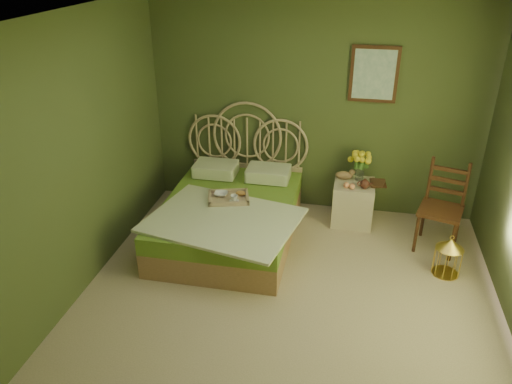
% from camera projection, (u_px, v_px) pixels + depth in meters
% --- Properties ---
extents(floor, '(4.50, 4.50, 0.00)m').
position_uv_depth(floor, '(284.00, 317.00, 4.59)').
color(floor, '#C3A98C').
rests_on(floor, ground).
extents(ceiling, '(4.50, 4.50, 0.00)m').
position_uv_depth(ceiling, '(293.00, 22.00, 3.42)').
color(ceiling, silver).
rests_on(ceiling, wall_back).
extents(wall_back, '(4.00, 0.00, 4.00)m').
position_uv_depth(wall_back, '(315.00, 109.00, 5.97)').
color(wall_back, '#47562D').
rests_on(wall_back, floor).
extents(wall_left, '(0.00, 4.50, 4.50)m').
position_uv_depth(wall_left, '(62.00, 171.00, 4.36)').
color(wall_left, '#47562D').
rests_on(wall_left, floor).
extents(wall_art, '(0.54, 0.04, 0.64)m').
position_uv_depth(wall_art, '(374.00, 74.00, 5.63)').
color(wall_art, '#3E1B11').
rests_on(wall_art, wall_back).
extents(bed, '(1.70, 2.15, 1.33)m').
position_uv_depth(bed, '(230.00, 213.00, 5.74)').
color(bed, tan).
rests_on(bed, floor).
extents(nightstand, '(0.47, 0.48, 0.95)m').
position_uv_depth(nightstand, '(354.00, 196.00, 6.02)').
color(nightstand, beige).
rests_on(nightstand, floor).
extents(chair, '(0.55, 0.55, 1.00)m').
position_uv_depth(chair, '(441.00, 201.00, 5.46)').
color(chair, '#3E1B11').
rests_on(chair, floor).
extents(birdcage, '(0.27, 0.27, 0.42)m').
position_uv_depth(birdcage, '(448.00, 257.00, 5.11)').
color(birdcage, gold).
rests_on(birdcage, floor).
extents(book_lower, '(0.20, 0.26, 0.02)m').
position_uv_depth(book_lower, '(370.00, 183.00, 5.90)').
color(book_lower, '#381E0F').
rests_on(book_lower, nightstand).
extents(book_upper, '(0.21, 0.25, 0.02)m').
position_uv_depth(book_upper, '(370.00, 182.00, 5.90)').
color(book_upper, '#472819').
rests_on(book_upper, nightstand).
extents(cereal_bowl, '(0.16, 0.16, 0.04)m').
position_uv_depth(cereal_bowl, '(221.00, 194.00, 5.65)').
color(cereal_bowl, white).
rests_on(cereal_bowl, bed).
extents(coffee_cup, '(0.10, 0.10, 0.08)m').
position_uv_depth(coffee_cup, '(234.00, 198.00, 5.51)').
color(coffee_cup, white).
rests_on(coffee_cup, bed).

